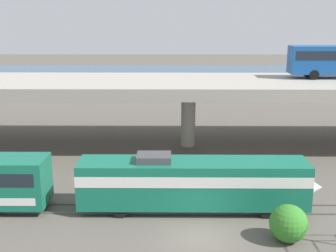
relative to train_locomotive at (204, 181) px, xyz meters
name	(u,v)px	position (x,y,z in m)	size (l,w,h in m)	color
ground_plane	(199,237)	(-0.58, -4.00, -2.19)	(260.00, 260.00, 0.00)	#565149
rail_strip_near	(196,213)	(-0.58, -0.75, -2.13)	(110.00, 0.12, 0.12)	#59544C
rail_strip_far	(195,205)	(-0.58, 0.75, -2.13)	(110.00, 0.12, 0.12)	#59544C
train_locomotive	(204,181)	(0.00, 0.00, 0.00)	(17.26, 3.04, 4.18)	#14664C
highway_overpass	(189,87)	(-0.58, 16.00, 4.18)	(96.00, 11.78, 7.07)	#9E998E
pier_parking_lot	(181,86)	(-0.58, 51.00, -1.41)	(73.14, 10.82, 1.56)	#9E998E
parked_car_0	(156,78)	(-5.18, 51.31, 0.14)	(4.57, 1.89, 1.50)	#0C4C26
parked_car_1	(51,79)	(-23.99, 48.81, 0.14)	(4.36, 1.91, 1.50)	#9E998C
parked_car_2	(246,78)	(11.19, 50.98, 0.14)	(4.04, 1.97, 1.50)	navy
parked_car_3	(18,79)	(-29.93, 48.88, 0.14)	(4.24, 1.88, 1.50)	navy
parked_car_4	(66,77)	(-22.20, 52.50, 0.14)	(4.57, 1.88, 1.50)	silver
harbor_water	(179,74)	(-0.58, 74.00, -2.19)	(140.00, 36.00, 0.01)	#2D5170
shrub_right	(288,223)	(4.88, -4.46, -1.01)	(2.37, 2.37, 2.37)	#317A27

